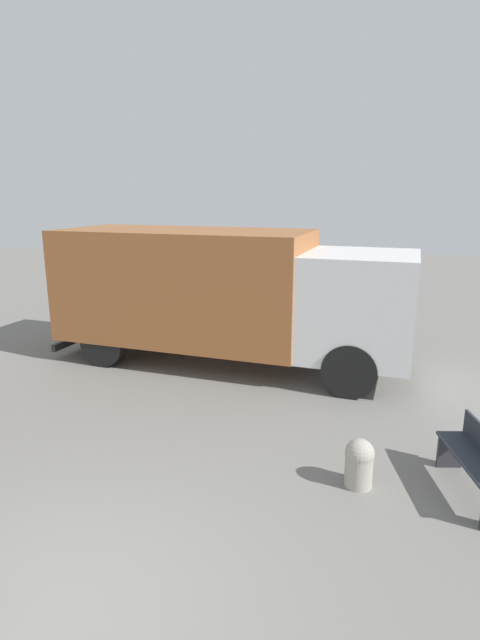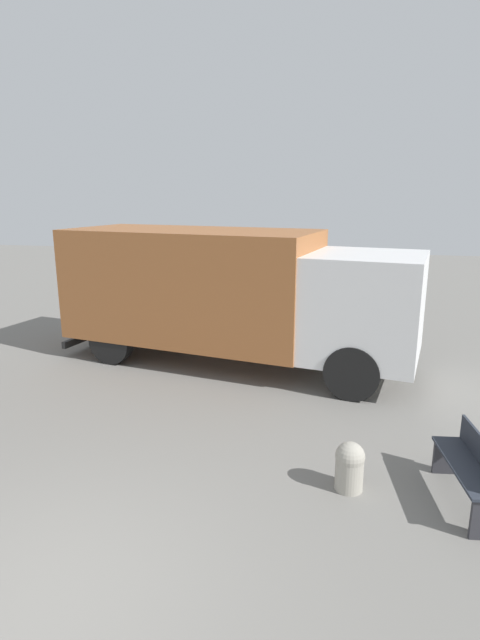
% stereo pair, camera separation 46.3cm
% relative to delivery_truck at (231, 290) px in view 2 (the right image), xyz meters
% --- Properties ---
extents(ground_plane, '(60.00, 60.00, 0.00)m').
position_rel_delivery_truck_xyz_m(ground_plane, '(-0.25, -7.17, -1.66)').
color(ground_plane, slate).
extents(delivery_truck, '(8.07, 3.78, 2.95)m').
position_rel_delivery_truck_xyz_m(delivery_truck, '(0.00, 0.00, 0.00)').
color(delivery_truck, '#99592D').
rests_on(delivery_truck, ground).
extents(park_bench, '(0.60, 1.49, 0.85)m').
position_rel_delivery_truck_xyz_m(park_bench, '(4.08, -4.58, -1.18)').
color(park_bench, '#282D38').
rests_on(park_bench, ground).
extents(bollard_near_bench, '(0.38, 0.38, 0.65)m').
position_rel_delivery_truck_xyz_m(bollard_near_bench, '(2.64, -4.59, -1.31)').
color(bollard_near_bench, '#9E998C').
rests_on(bollard_near_bench, ground).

